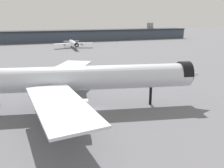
# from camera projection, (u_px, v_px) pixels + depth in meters

# --- Properties ---
(ground) EXTENTS (900.00, 900.00, 0.00)m
(ground) POSITION_uv_depth(u_px,v_px,m) (95.00, 109.00, 63.30)
(ground) COLOR slate
(airliner_near_gate) EXTENTS (67.69, 61.28, 18.80)m
(airliner_near_gate) POSITION_uv_depth(u_px,v_px,m) (80.00, 79.00, 61.70)
(airliner_near_gate) COLOR silver
(airliner_near_gate) RESTS_ON ground
(airliner_far_taxiway) EXTENTS (32.39, 35.41, 9.33)m
(airliner_far_taxiway) POSITION_uv_depth(u_px,v_px,m) (74.00, 43.00, 186.93)
(airliner_far_taxiway) COLOR silver
(airliner_far_taxiway) RESTS_ON ground
(terminal_building) EXTENTS (210.76, 39.06, 18.38)m
(terminal_building) POSITION_uv_depth(u_px,v_px,m) (99.00, 35.00, 253.75)
(terminal_building) COLOR #3D4756
(terminal_building) RESTS_ON ground
(service_truck_front) EXTENTS (5.86, 4.93, 3.00)m
(service_truck_front) POSITION_uv_depth(u_px,v_px,m) (50.00, 72.00, 98.93)
(service_truck_front) COLOR black
(service_truck_front) RESTS_ON ground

